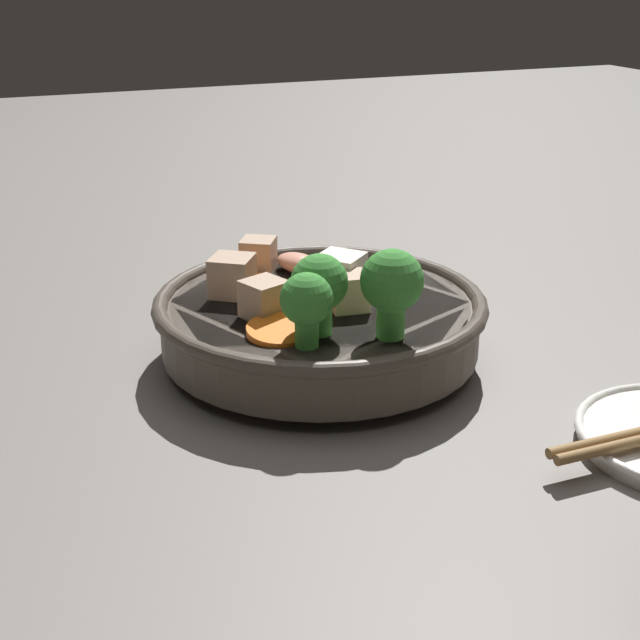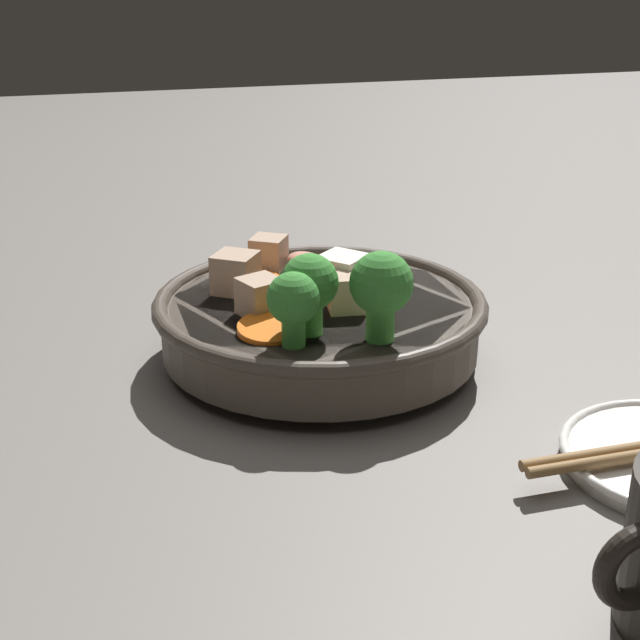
# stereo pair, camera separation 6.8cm
# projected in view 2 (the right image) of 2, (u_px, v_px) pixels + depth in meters

# --- Properties ---
(ground_plane) EXTENTS (3.00, 3.00, 0.00)m
(ground_plane) POSITION_uv_depth(u_px,v_px,m) (320.00, 359.00, 0.69)
(ground_plane) COLOR slate
(stirfry_bowl) EXTENTS (0.25, 0.25, 0.11)m
(stirfry_bowl) POSITION_uv_depth(u_px,v_px,m) (319.00, 316.00, 0.67)
(stirfry_bowl) COLOR #51473D
(stirfry_bowl) RESTS_ON ground_plane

